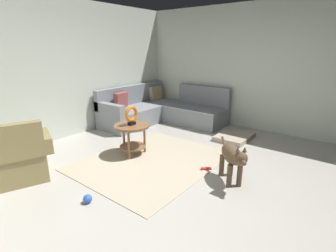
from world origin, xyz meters
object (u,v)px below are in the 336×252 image
at_px(dog, 233,157).
at_px(dog_toy_ball, 88,199).
at_px(torus_sculpture, 131,115).
at_px(sectional_couch, 161,111).
at_px(dog_toy_rope, 206,169).
at_px(armchair, 21,159).
at_px(dog_bed_mat, 234,137).
at_px(side_table, 132,132).

height_order(dog, dog_toy_ball, dog).
bearing_deg(torus_sculpture, sectional_couch, 25.57).
distance_m(sectional_couch, dog_toy_rope, 2.70).
xyz_separation_m(sectional_couch, armchair, (-3.41, -0.31, 0.03)).
height_order(armchair, torus_sculpture, armchair).
relative_size(dog, dog_toy_ball, 5.95).
bearing_deg(dog_bed_mat, armchair, 154.40).
xyz_separation_m(side_table, dog_toy_ball, (-1.36, -0.61, -0.36)).
distance_m(dog_bed_mat, dog_toy_ball, 3.22).
bearing_deg(armchair, dog_bed_mat, -5.02).
xyz_separation_m(armchair, side_table, (1.57, -0.56, 0.09)).
bearing_deg(dog_toy_rope, armchair, 134.42).
bearing_deg(side_table, dog_toy_rope, -78.73).
height_order(sectional_couch, dog_toy_rope, sectional_couch).
height_order(armchair, dog, armchair).
relative_size(torus_sculpture, dog_toy_rope, 2.07).
height_order(side_table, torus_sculpture, torus_sculpture).
bearing_deg(torus_sculpture, dog, -84.79).
distance_m(sectional_couch, dog_bed_mat, 1.96).
xyz_separation_m(torus_sculpture, dog_toy_ball, (-1.36, -0.61, -0.66)).
xyz_separation_m(side_table, dog_bed_mat, (1.83, -1.07, -0.37)).
bearing_deg(sectional_couch, side_table, -154.43).
bearing_deg(sectional_couch, dog_toy_ball, -154.98).
distance_m(armchair, dog, 2.90).
height_order(armchair, dog_toy_ball, armchair).
bearing_deg(dog, dog_toy_ball, 7.57).
relative_size(sectional_couch, armchair, 2.34).
bearing_deg(dog_toy_ball, dog_toy_rope, -23.24).
distance_m(torus_sculpture, dog_bed_mat, 2.22).
height_order(sectional_couch, dog_bed_mat, sectional_couch).
xyz_separation_m(armchair, dog_bed_mat, (3.40, -1.63, -0.28)).
bearing_deg(dog_bed_mat, side_table, 149.72).
relative_size(side_table, torus_sculpture, 1.84).
bearing_deg(dog_bed_mat, sectional_couch, 89.84).
relative_size(dog, dog_toy_rope, 4.07).
distance_m(side_table, dog, 1.77).
bearing_deg(dog_bed_mat, torus_sculpture, 149.72).
height_order(sectional_couch, dog, sectional_couch).
distance_m(side_table, torus_sculpture, 0.29).
bearing_deg(sectional_couch, torus_sculpture, -154.43).
bearing_deg(torus_sculpture, side_table, 97.13).
distance_m(torus_sculpture, dog_toy_rope, 1.50).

